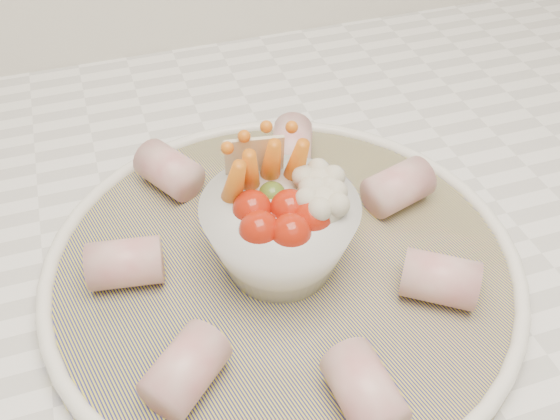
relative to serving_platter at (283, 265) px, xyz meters
name	(u,v)px	position (x,y,z in m)	size (l,w,h in m)	color
serving_platter	(283,265)	(0.00, 0.00, 0.00)	(0.46, 0.46, 0.02)	navy
veggie_bowl	(281,226)	(0.00, 0.00, 0.04)	(0.12, 0.12, 0.10)	white
cured_meat_rolls	(281,245)	(0.00, 0.00, 0.02)	(0.29, 0.31, 0.04)	#C0575F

